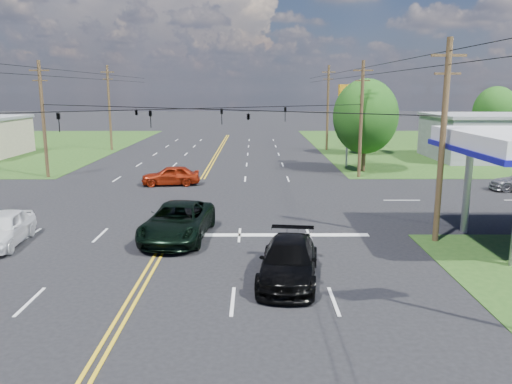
{
  "coord_description": "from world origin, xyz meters",
  "views": [
    {
      "loc": [
        4.26,
        -20.12,
        7.2
      ],
      "look_at": [
        4.34,
        6.0,
        1.82
      ],
      "focal_mm": 35.0,
      "sensor_mm": 36.0,
      "label": 1
    }
  ],
  "objects_px": {
    "tree_right_b": "(364,117)",
    "pickup_dkgreen": "(178,221)",
    "pole_ne": "(361,118)",
    "pickup_white": "(3,228)",
    "pole_se": "(443,140)",
    "tree_right_a": "(365,117)",
    "tree_far_r": "(495,111)",
    "retail_ne": "(500,138)",
    "pole_right_far": "(328,107)",
    "pole_left_far": "(109,107)",
    "suv_black": "(289,261)",
    "pole_nw": "(43,118)"
  },
  "relations": [
    {
      "from": "pole_left_far",
      "to": "pickup_dkgreen",
      "type": "bearing_deg",
      "value": -69.7
    },
    {
      "from": "pole_ne",
      "to": "pickup_white",
      "type": "height_order",
      "value": "pole_ne"
    },
    {
      "from": "pole_se",
      "to": "pole_right_far",
      "type": "distance_m",
      "value": 37.0
    },
    {
      "from": "tree_right_a",
      "to": "pickup_dkgreen",
      "type": "bearing_deg",
      "value": -123.37
    },
    {
      "from": "pole_ne",
      "to": "pole_left_far",
      "type": "distance_m",
      "value": 32.2
    },
    {
      "from": "pole_right_far",
      "to": "suv_black",
      "type": "height_order",
      "value": "pole_right_far"
    },
    {
      "from": "pole_nw",
      "to": "pole_ne",
      "type": "height_order",
      "value": "same"
    },
    {
      "from": "pickup_white",
      "to": "pole_nw",
      "type": "bearing_deg",
      "value": 100.76
    },
    {
      "from": "pole_se",
      "to": "retail_ne",
      "type": "bearing_deg",
      "value": 59.62
    },
    {
      "from": "pole_se",
      "to": "pole_nw",
      "type": "height_order",
      "value": "same"
    },
    {
      "from": "suv_black",
      "to": "pickup_dkgreen",
      "type": "bearing_deg",
      "value": 140.29
    },
    {
      "from": "pole_ne",
      "to": "pickup_dkgreen",
      "type": "relative_size",
      "value": 1.53
    },
    {
      "from": "pole_se",
      "to": "pole_ne",
      "type": "xyz_separation_m",
      "value": [
        0.0,
        18.0,
        0.0
      ]
    },
    {
      "from": "pole_se",
      "to": "suv_black",
      "type": "relative_size",
      "value": 1.8
    },
    {
      "from": "tree_right_a",
      "to": "tree_right_b",
      "type": "height_order",
      "value": "tree_right_a"
    },
    {
      "from": "pole_ne",
      "to": "tree_far_r",
      "type": "height_order",
      "value": "pole_ne"
    },
    {
      "from": "pole_se",
      "to": "tree_far_r",
      "type": "bearing_deg",
      "value": 61.7
    },
    {
      "from": "pickup_dkgreen",
      "to": "suv_black",
      "type": "relative_size",
      "value": 1.17
    },
    {
      "from": "tree_right_b",
      "to": "retail_ne",
      "type": "bearing_deg",
      "value": -16.5
    },
    {
      "from": "pole_left_far",
      "to": "pickup_white",
      "type": "bearing_deg",
      "value": -81.78
    },
    {
      "from": "tree_far_r",
      "to": "pickup_dkgreen",
      "type": "bearing_deg",
      "value": -131.03
    },
    {
      "from": "tree_right_b",
      "to": "suv_black",
      "type": "relative_size",
      "value": 1.34
    },
    {
      "from": "retail_ne",
      "to": "pole_ne",
      "type": "relative_size",
      "value": 1.47
    },
    {
      "from": "pole_se",
      "to": "tree_right_a",
      "type": "bearing_deg",
      "value": 87.27
    },
    {
      "from": "pole_nw",
      "to": "tree_right_b",
      "type": "relative_size",
      "value": 1.34
    },
    {
      "from": "retail_ne",
      "to": "pole_right_far",
      "type": "bearing_deg",
      "value": 154.8
    },
    {
      "from": "tree_far_r",
      "to": "pickup_white",
      "type": "xyz_separation_m",
      "value": [
        -41.58,
        -39.5,
        -3.75
      ]
    },
    {
      "from": "tree_right_b",
      "to": "suv_black",
      "type": "distance_m",
      "value": 39.68
    },
    {
      "from": "pole_nw",
      "to": "pickup_white",
      "type": "xyz_separation_m",
      "value": [
        5.42,
        -18.5,
        -4.12
      ]
    },
    {
      "from": "pole_left_far",
      "to": "tree_right_a",
      "type": "xyz_separation_m",
      "value": [
        27.0,
        -16.0,
        -0.3
      ]
    },
    {
      "from": "retail_ne",
      "to": "pole_se",
      "type": "relative_size",
      "value": 1.47
    },
    {
      "from": "pole_left_far",
      "to": "pole_ne",
      "type": "bearing_deg",
      "value": -36.16
    },
    {
      "from": "tree_right_b",
      "to": "pickup_dkgreen",
      "type": "distance_m",
      "value": 36.38
    },
    {
      "from": "pole_se",
      "to": "tree_right_a",
      "type": "height_order",
      "value": "pole_se"
    },
    {
      "from": "pole_right_far",
      "to": "retail_ne",
      "type": "bearing_deg",
      "value": -25.2
    },
    {
      "from": "pole_left_far",
      "to": "pole_right_far",
      "type": "xyz_separation_m",
      "value": [
        26.0,
        0.0,
        0.0
      ]
    },
    {
      "from": "pole_se",
      "to": "tree_right_a",
      "type": "xyz_separation_m",
      "value": [
        1.0,
        21.0,
        -0.05
      ]
    },
    {
      "from": "pole_ne",
      "to": "pole_left_far",
      "type": "bearing_deg",
      "value": 143.84
    },
    {
      "from": "pole_left_far",
      "to": "tree_right_b",
      "type": "height_order",
      "value": "pole_left_far"
    },
    {
      "from": "tree_right_b",
      "to": "pickup_dkgreen",
      "type": "bearing_deg",
      "value": -116.21
    },
    {
      "from": "retail_ne",
      "to": "pole_left_far",
      "type": "height_order",
      "value": "pole_left_far"
    },
    {
      "from": "pole_se",
      "to": "pole_left_far",
      "type": "height_order",
      "value": "pole_left_far"
    },
    {
      "from": "pole_ne",
      "to": "pole_right_far",
      "type": "xyz_separation_m",
      "value": [
        0.0,
        19.0,
        0.25
      ]
    },
    {
      "from": "tree_right_a",
      "to": "tree_far_r",
      "type": "relative_size",
      "value": 1.07
    },
    {
      "from": "pole_ne",
      "to": "pole_right_far",
      "type": "relative_size",
      "value": 0.95
    },
    {
      "from": "pole_se",
      "to": "pickup_white",
      "type": "relative_size",
      "value": 2.03
    },
    {
      "from": "tree_far_r",
      "to": "pole_ne",
      "type": "bearing_deg",
      "value": -135.0
    },
    {
      "from": "suv_black",
      "to": "pole_left_far",
      "type": "bearing_deg",
      "value": 121.45
    },
    {
      "from": "tree_right_b",
      "to": "tree_right_a",
      "type": "bearing_deg",
      "value": -101.77
    },
    {
      "from": "suv_black",
      "to": "pole_right_far",
      "type": "bearing_deg",
      "value": 87.56
    }
  ]
}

